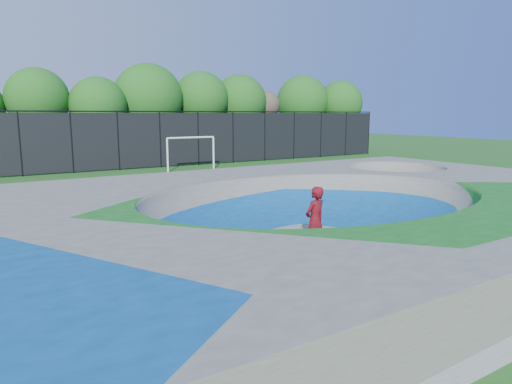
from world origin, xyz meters
The scene contains 7 objects.
ground centered at (0.00, 0.00, 0.00)m, with size 120.00×120.00×0.00m, color #1D5417.
skate_deck centered at (0.00, 0.00, 0.75)m, with size 22.00×14.00×1.50m, color gray.
skater centered at (-1.00, -1.09, 0.95)m, with size 0.70×0.46×1.91m, color red.
skateboard centered at (-1.00, -1.09, 0.03)m, with size 0.78×0.22×0.05m, color black.
soccer_goal centered at (4.02, 17.97, 1.61)m, with size 3.51×0.12×2.32m.
fence centered at (0.00, 21.00, 2.10)m, with size 48.09×0.09×4.04m.
treeline centered at (-1.00, 26.17, 4.86)m, with size 53.50×7.09×7.85m.
Camera 1 is at (-8.82, -10.39, 3.82)m, focal length 32.00 mm.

